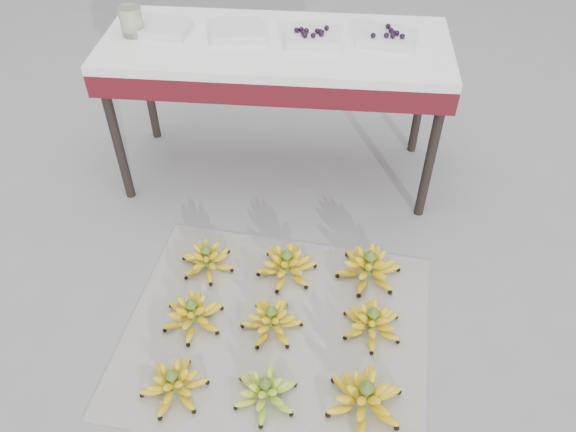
# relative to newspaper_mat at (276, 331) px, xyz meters

# --- Properties ---
(ground) EXTENTS (60.00, 60.00, 0.00)m
(ground) POSITION_rel_newspaper_mat_xyz_m (0.02, 0.02, -0.00)
(ground) COLOR gray
(ground) RESTS_ON ground
(newspaper_mat) EXTENTS (1.35, 1.17, 0.01)m
(newspaper_mat) POSITION_rel_newspaper_mat_xyz_m (0.00, 0.00, 0.00)
(newspaper_mat) COLOR white
(newspaper_mat) RESTS_ON ground
(bunch_front_left) EXTENTS (0.26, 0.26, 0.15)m
(bunch_front_left) POSITION_rel_newspaper_mat_xyz_m (-0.36, -0.31, 0.06)
(bunch_front_left) COLOR yellow
(bunch_front_left) RESTS_ON newspaper_mat
(bunch_front_center) EXTENTS (0.25, 0.25, 0.15)m
(bunch_front_center) POSITION_rel_newspaper_mat_xyz_m (-0.01, -0.31, 0.05)
(bunch_front_center) COLOR #86BC2E
(bunch_front_center) RESTS_ON newspaper_mat
(bunch_front_right) EXTENTS (0.33, 0.33, 0.18)m
(bunch_front_right) POSITION_rel_newspaper_mat_xyz_m (0.36, -0.31, 0.06)
(bunch_front_right) COLOR yellow
(bunch_front_right) RESTS_ON newspaper_mat
(bunch_mid_left) EXTENTS (0.30, 0.30, 0.16)m
(bunch_mid_left) POSITION_rel_newspaper_mat_xyz_m (-0.35, 0.01, 0.06)
(bunch_mid_left) COLOR yellow
(bunch_mid_left) RESTS_ON newspaper_mat
(bunch_mid_center) EXTENTS (0.30, 0.30, 0.15)m
(bunch_mid_center) POSITION_rel_newspaper_mat_xyz_m (-0.02, 0.01, 0.06)
(bunch_mid_center) COLOR yellow
(bunch_mid_center) RESTS_ON newspaper_mat
(bunch_mid_right) EXTENTS (0.25, 0.25, 0.15)m
(bunch_mid_right) POSITION_rel_newspaper_mat_xyz_m (0.39, 0.04, 0.06)
(bunch_mid_right) COLOR yellow
(bunch_mid_right) RESTS_ON newspaper_mat
(bunch_back_left) EXTENTS (0.32, 0.32, 0.15)m
(bunch_back_left) POSITION_rel_newspaper_mat_xyz_m (-0.35, 0.32, 0.05)
(bunch_back_left) COLOR yellow
(bunch_back_left) RESTS_ON newspaper_mat
(bunch_back_center) EXTENTS (0.30, 0.30, 0.16)m
(bunch_back_center) POSITION_rel_newspaper_mat_xyz_m (0.01, 0.32, 0.06)
(bunch_back_center) COLOR yellow
(bunch_back_center) RESTS_ON newspaper_mat
(bunch_back_right) EXTENTS (0.30, 0.30, 0.18)m
(bunch_back_right) POSITION_rel_newspaper_mat_xyz_m (0.39, 0.34, 0.06)
(bunch_back_right) COLOR yellow
(bunch_back_right) RESTS_ON newspaper_mat
(vendor_table) EXTENTS (1.62, 0.65, 0.78)m
(vendor_table) POSITION_rel_newspaper_mat_xyz_m (-0.11, 1.06, 0.69)
(vendor_table) COLOR black
(vendor_table) RESTS_ON ground
(tray_far_left) EXTENTS (0.25, 0.20, 0.04)m
(tray_far_left) POSITION_rel_newspaper_mat_xyz_m (-0.64, 1.09, 0.79)
(tray_far_left) COLOR silver
(tray_far_left) RESTS_ON vendor_table
(tray_left) EXTENTS (0.28, 0.22, 0.04)m
(tray_left) POSITION_rel_newspaper_mat_xyz_m (-0.28, 1.08, 0.79)
(tray_left) COLOR silver
(tray_left) RESTS_ON vendor_table
(tray_right) EXTENTS (0.27, 0.20, 0.06)m
(tray_right) POSITION_rel_newspaper_mat_xyz_m (0.07, 1.06, 0.80)
(tray_right) COLOR silver
(tray_right) RESTS_ON vendor_table
(tray_far_right) EXTENTS (0.29, 0.23, 0.07)m
(tray_far_right) POSITION_rel_newspaper_mat_xyz_m (0.41, 1.09, 0.80)
(tray_far_right) COLOR silver
(tray_far_right) RESTS_ON vendor_table
(glass_jar) EXTENTS (0.11, 0.11, 0.13)m
(glass_jar) POSITION_rel_newspaper_mat_xyz_m (-0.77, 1.06, 0.84)
(glass_jar) COLOR beige
(glass_jar) RESTS_ON vendor_table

